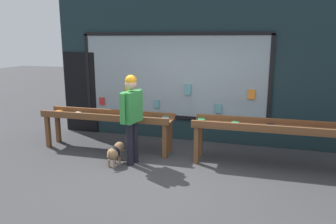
% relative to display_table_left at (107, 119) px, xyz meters
% --- Properties ---
extents(ground_plane, '(40.00, 40.00, 0.00)m').
position_rel_display_table_left_xyz_m(ground_plane, '(1.74, -1.11, -0.70)').
color(ground_plane, '#38383A').
extents(shopfront_facade, '(7.15, 0.29, 3.71)m').
position_rel_display_table_left_xyz_m(shopfront_facade, '(1.66, 1.28, 1.13)').
color(shopfront_facade, '#192D33').
rests_on(shopfront_facade, ground_plane).
extents(display_table_left, '(3.00, 0.62, 0.86)m').
position_rel_display_table_left_xyz_m(display_table_left, '(0.00, 0.00, 0.00)').
color(display_table_left, brown).
rests_on(display_table_left, ground_plane).
extents(display_table_right, '(3.00, 0.69, 0.89)m').
position_rel_display_table_left_xyz_m(display_table_right, '(3.47, 0.00, 0.03)').
color(display_table_right, brown).
rests_on(display_table_right, ground_plane).
extents(person_browsing, '(0.30, 0.68, 1.77)m').
position_rel_display_table_left_xyz_m(person_browsing, '(0.87, -0.64, 0.35)').
color(person_browsing, black).
rests_on(person_browsing, ground_plane).
extents(small_dog, '(0.26, 0.58, 0.41)m').
position_rel_display_table_left_xyz_m(small_dog, '(0.56, -0.79, -0.43)').
color(small_dog, '#99724C').
rests_on(small_dog, ground_plane).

